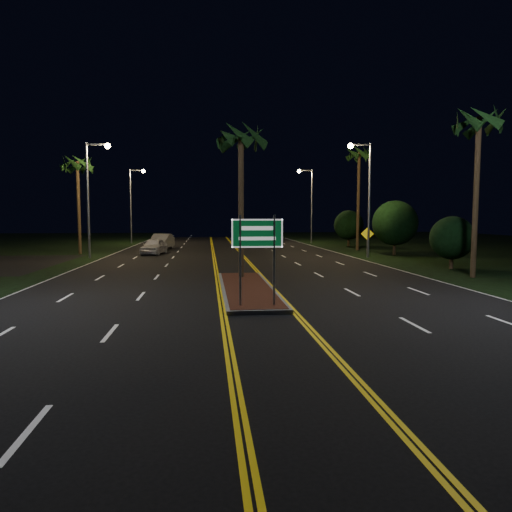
{
  "coord_description": "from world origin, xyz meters",
  "views": [
    {
      "loc": [
        -1.73,
        -13.03,
        3.29
      ],
      "look_at": [
        -0.04,
        2.84,
        1.9
      ],
      "focal_mm": 32.0,
      "sensor_mm": 36.0,
      "label": 1
    }
  ],
  "objects": [
    {
      "name": "ground",
      "position": [
        0.0,
        0.0,
        0.0
      ],
      "size": [
        120.0,
        120.0,
        0.0
      ],
      "primitive_type": "plane",
      "color": "black",
      "rests_on": "ground"
    },
    {
      "name": "shrub_mid",
      "position": [
        14.0,
        24.0,
        2.73
      ],
      "size": [
        3.78,
        3.78,
        4.62
      ],
      "color": "#382819",
      "rests_on": "ground"
    },
    {
      "name": "highway_sign",
      "position": [
        0.0,
        2.8,
        2.4
      ],
      "size": [
        1.8,
        0.08,
        3.2
      ],
      "color": "gray",
      "rests_on": "ground"
    },
    {
      "name": "streetlight_right_far",
      "position": [
        10.61,
        42.0,
        5.66
      ],
      "size": [
        1.91,
        0.44,
        9.0
      ],
      "color": "gray",
      "rests_on": "ground"
    },
    {
      "name": "car_far",
      "position": [
        -6.33,
        33.41,
        0.9
      ],
      "size": [
        3.13,
        5.69,
        1.8
      ],
      "primitive_type": "imported",
      "rotation": [
        0.0,
        0.0,
        -0.16
      ],
      "color": "#B1B5BB",
      "rests_on": "ground"
    },
    {
      "name": "car_near",
      "position": [
        -6.37,
        27.27,
        0.81
      ],
      "size": [
        2.85,
        5.13,
        1.62
      ],
      "primitive_type": "imported",
      "rotation": [
        0.0,
        0.0,
        -0.16
      ],
      "color": "silver",
      "rests_on": "ground"
    },
    {
      "name": "streetlight_left_mid",
      "position": [
        -10.61,
        24.0,
        5.66
      ],
      "size": [
        1.91,
        0.44,
        9.0
      ],
      "color": "gray",
      "rests_on": "ground"
    },
    {
      "name": "streetlight_left_far",
      "position": [
        -10.61,
        44.0,
        5.66
      ],
      "size": [
        1.91,
        0.44,
        9.0
      ],
      "color": "gray",
      "rests_on": "ground"
    },
    {
      "name": "palm_left_far",
      "position": [
        -12.8,
        28.0,
        7.75
      ],
      "size": [
        2.4,
        2.4,
        8.8
      ],
      "color": "#382819",
      "rests_on": "ground"
    },
    {
      "name": "median_island",
      "position": [
        0.0,
        7.0,
        0.08
      ],
      "size": [
        2.25,
        10.25,
        0.17
      ],
      "color": "gray",
      "rests_on": "ground"
    },
    {
      "name": "palm_right_far",
      "position": [
        12.8,
        30.0,
        9.14
      ],
      "size": [
        2.4,
        2.4,
        10.3
      ],
      "color": "#382819",
      "rests_on": "ground"
    },
    {
      "name": "shrub_near",
      "position": [
        13.5,
        14.0,
        1.95
      ],
      "size": [
        2.7,
        2.7,
        3.3
      ],
      "color": "#382819",
      "rests_on": "ground"
    },
    {
      "name": "palm_median",
      "position": [
        0.0,
        10.5,
        7.28
      ],
      "size": [
        2.4,
        2.4,
        8.3
      ],
      "color": "#382819",
      "rests_on": "ground"
    },
    {
      "name": "shrub_far",
      "position": [
        13.8,
        36.0,
        2.34
      ],
      "size": [
        3.24,
        3.24,
        3.96
      ],
      "color": "#382819",
      "rests_on": "ground"
    },
    {
      "name": "streetlight_right_mid",
      "position": [
        10.61,
        22.0,
        5.66
      ],
      "size": [
        1.91,
        0.44,
        9.0
      ],
      "color": "gray",
      "rests_on": "ground"
    },
    {
      "name": "warning_sign",
      "position": [
        10.99,
        22.27,
        1.56
      ],
      "size": [
        0.97,
        0.34,
        2.41
      ],
      "rotation": [
        0.0,
        0.0,
        -0.31
      ],
      "color": "gray",
      "rests_on": "ground"
    },
    {
      "name": "palm_right_near",
      "position": [
        12.5,
        10.0,
        8.21
      ],
      "size": [
        2.4,
        2.4,
        9.3
      ],
      "color": "#382819",
      "rests_on": "ground"
    }
  ]
}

